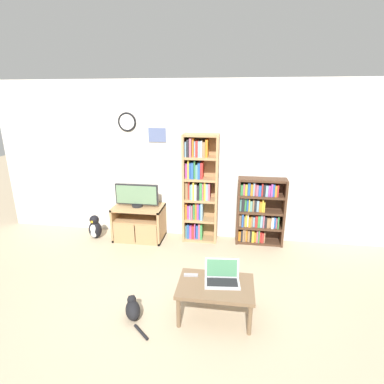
# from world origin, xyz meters

# --- Properties ---
(ground_plane) EXTENTS (18.00, 18.00, 0.00)m
(ground_plane) POSITION_xyz_m (0.00, 0.00, 0.00)
(ground_plane) COLOR tan
(wall_back) EXTENTS (6.95, 0.09, 2.60)m
(wall_back) POSITION_xyz_m (-0.01, 2.10, 1.30)
(wall_back) COLOR silver
(wall_back) RESTS_ON ground_plane
(tv_stand) EXTENTS (0.82, 0.50, 0.58)m
(tv_stand) POSITION_xyz_m (-0.95, 1.78, 0.29)
(tv_stand) COLOR tan
(tv_stand) RESTS_ON ground_plane
(television) EXTENTS (0.72, 0.18, 0.38)m
(television) POSITION_xyz_m (-0.96, 1.79, 0.78)
(television) COLOR black
(television) RESTS_ON tv_stand
(bookshelf_tall) EXTENTS (0.56, 0.30, 1.78)m
(bookshelf_tall) POSITION_xyz_m (0.05, 1.92, 0.90)
(bookshelf_tall) COLOR tan
(bookshelf_tall) RESTS_ON ground_plane
(bookshelf_short) EXTENTS (0.76, 0.26, 1.11)m
(bookshelf_short) POSITION_xyz_m (1.02, 1.94, 0.55)
(bookshelf_short) COLOR #472D1E
(bookshelf_short) RESTS_ON ground_plane
(coffee_table) EXTENTS (0.82, 0.55, 0.39)m
(coffee_table) POSITION_xyz_m (0.47, 0.07, 0.35)
(coffee_table) COLOR brown
(coffee_table) RESTS_ON ground_plane
(laptop) EXTENTS (0.40, 0.29, 0.24)m
(laptop) POSITION_xyz_m (0.54, 0.13, 0.45)
(laptop) COLOR #B7BABC
(laptop) RESTS_ON coffee_table
(remote_near_laptop) EXTENTS (0.16, 0.06, 0.02)m
(remote_near_laptop) POSITION_xyz_m (0.18, 0.19, 0.40)
(remote_near_laptop) COLOR #99999E
(remote_near_laptop) RESTS_ON coffee_table
(cat) EXTENTS (0.39, 0.46, 0.24)m
(cat) POSITION_xyz_m (-0.42, -0.10, 0.10)
(cat) COLOR black
(cat) RESTS_ON ground_plane
(penguin_figurine) EXTENTS (0.22, 0.20, 0.41)m
(penguin_figurine) POSITION_xyz_m (-1.71, 1.69, 0.19)
(penguin_figurine) COLOR black
(penguin_figurine) RESTS_ON ground_plane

